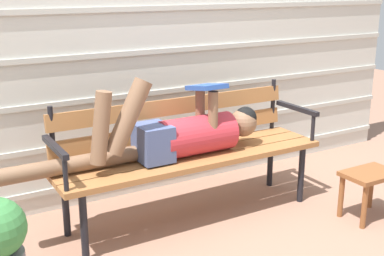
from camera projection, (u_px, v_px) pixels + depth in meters
The scene contains 5 objects.
ground_plane at pixel (206, 227), 3.30m from camera, with size 12.00×12.00×0.00m, color #936B56.
house_siding at pixel (149, 30), 3.61m from camera, with size 4.77×0.08×2.42m.
park_bench at pixel (187, 146), 3.36m from camera, with size 1.84×0.47×0.83m.
reclining_person at pixel (177, 134), 3.22m from camera, with size 1.71×0.25×0.56m.
footstool at pixel (369, 182), 3.37m from camera, with size 0.37×0.25×0.33m.
Camera 1 is at (-1.59, -2.53, 1.54)m, focal length 47.21 mm.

